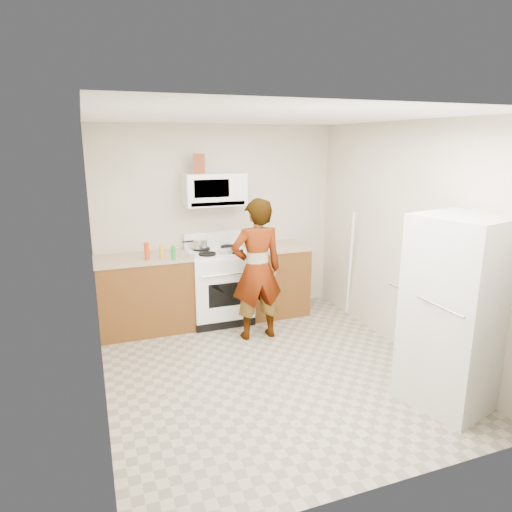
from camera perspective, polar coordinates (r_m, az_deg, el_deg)
name	(u,v)px	position (r m, az deg, el deg)	size (l,w,h in m)	color
floor	(268,369)	(4.85, 1.57, -13.96)	(3.60, 3.60, 0.00)	gray
back_wall	(219,222)	(6.07, -4.70, 4.28)	(3.20, 0.02, 2.50)	beige
right_wall	(405,240)	(5.20, 18.15, 1.95)	(0.02, 3.60, 2.50)	beige
cabinet_left	(145,295)	(5.78, -13.70, -4.77)	(1.12, 0.62, 0.90)	brown
counter_left	(143,258)	(5.65, -13.98, -0.28)	(1.14, 0.64, 0.04)	tan
cabinet_right	(274,281)	(6.20, 2.28, -3.09)	(0.80, 0.62, 0.90)	brown
counter_right	(274,247)	(6.07, 2.33, 1.12)	(0.82, 0.64, 0.04)	tan
gas_range	(219,284)	(5.93, -4.67, -3.56)	(0.76, 0.65, 1.13)	white
microwave	(214,189)	(5.81, -5.26, 8.31)	(0.76, 0.38, 0.40)	white
person	(257,270)	(5.30, 0.09, -1.73)	(0.61, 0.40, 1.67)	tan
fridge	(456,312)	(4.33, 23.71, -6.47)	(0.70, 0.70, 1.70)	silver
kettle	(261,236)	(6.17, 0.66, 2.46)	(0.17, 0.17, 0.20)	white
jug	(199,164)	(5.71, -7.13, 11.38)	(0.14, 0.14, 0.24)	brown
saucepan	(200,244)	(5.90, -7.06, 1.56)	(0.20, 0.20, 0.11)	silver
tray	(229,251)	(5.70, -3.37, 0.62)	(0.25, 0.16, 0.05)	white
bottle_spray	(147,251)	(5.49, -13.48, 0.60)	(0.06, 0.06, 0.20)	red
bottle_hot_sauce	(161,252)	(5.51, -11.74, 0.49)	(0.05, 0.05, 0.15)	orange
bottle_green_cap	(173,253)	(5.42, -10.29, 0.39)	(0.05, 0.05, 0.17)	#198E24
pot_lid	(188,256)	(5.54, -8.54, -0.05)	(0.22, 0.22, 0.01)	white
broom	(350,265)	(6.06, 11.71, -1.08)	(0.03, 0.03, 1.45)	white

